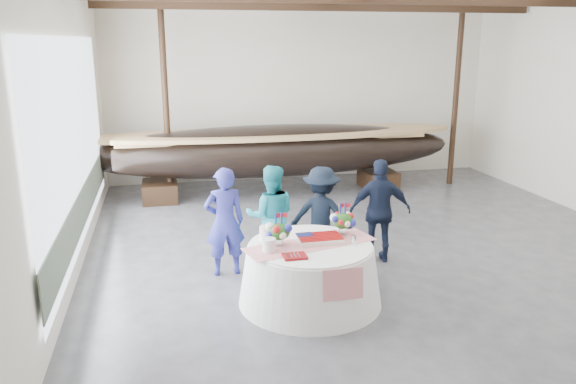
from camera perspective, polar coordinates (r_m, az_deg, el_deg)
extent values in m
cube|color=#3D3D42|center=(9.71, 10.03, -6.49)|extent=(10.00, 12.00, 0.01)
cube|color=silver|center=(14.80, 1.46, 10.12)|extent=(10.00, 0.02, 4.50)
cube|color=silver|center=(8.53, -22.14, 5.31)|extent=(0.02, 12.00, 4.50)
cube|color=black|center=(12.84, 3.80, 18.27)|extent=(9.80, 0.12, 0.18)
cylinder|color=black|center=(12.76, -12.33, 8.99)|extent=(0.14, 0.14, 4.50)
cylinder|color=black|center=(14.60, 16.70, 9.43)|extent=(0.14, 0.14, 4.50)
cube|color=silver|center=(9.53, -20.77, 4.85)|extent=(0.02, 7.00, 3.20)
cube|color=#596654|center=(9.77, -20.12, -1.50)|extent=(0.02, 7.00, 0.60)
cube|color=black|center=(13.13, -12.87, 0.09)|extent=(0.77, 0.99, 0.44)
cube|color=black|center=(14.09, 9.13, 1.31)|extent=(0.77, 0.99, 0.44)
ellipsoid|color=black|center=(13.18, -1.50, 4.22)|extent=(8.81, 1.76, 1.21)
cube|color=#9E7A4C|center=(13.12, -1.51, 5.63)|extent=(7.05, 1.16, 0.07)
cone|color=white|center=(7.86, 2.25, -8.33)|extent=(1.99, 1.99, 0.82)
cylinder|color=white|center=(7.70, 2.28, -5.46)|extent=(1.69, 1.69, 0.04)
cube|color=red|center=(7.70, 2.28, -5.30)|extent=(1.92, 1.00, 0.01)
cube|color=white|center=(7.79, 3.22, -4.80)|extent=(0.60, 0.40, 0.07)
cylinder|color=white|center=(7.40, -1.93, -5.42)|extent=(0.18, 0.18, 0.18)
cylinder|color=white|center=(7.84, -2.27, -4.17)|extent=(0.18, 0.18, 0.20)
cube|color=#650D08|center=(7.24, 0.69, -6.54)|extent=(0.30, 0.24, 0.03)
cone|color=silver|center=(7.73, 6.67, -4.85)|extent=(0.09, 0.09, 0.12)
imported|color=navy|center=(8.67, -6.46, -3.01)|extent=(0.66, 0.46, 1.71)
imported|color=teal|center=(8.97, -1.75, -2.47)|extent=(0.90, 0.76, 1.66)
imported|color=black|center=(9.07, 3.40, -2.43)|extent=(1.19, 0.95, 1.62)
imported|color=#141C31|center=(9.25, 9.33, -1.92)|extent=(1.06, 0.58, 1.72)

